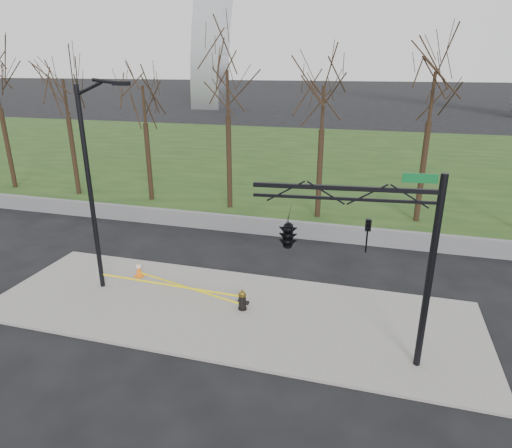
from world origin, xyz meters
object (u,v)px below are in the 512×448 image
(fire_hydrant, at_px, (243,300))
(traffic_cone, at_px, (139,269))
(traffic_signal_mast, at_px, (315,233))
(street_light, at_px, (93,177))

(fire_hydrant, xyz_separation_m, traffic_cone, (-5.06, 1.36, -0.03))
(fire_hydrant, bearing_deg, traffic_signal_mast, -16.72)
(fire_hydrant, xyz_separation_m, traffic_signal_mast, (2.80, -1.96, 3.68))
(street_light, distance_m, traffic_signal_mast, 8.92)
(fire_hydrant, bearing_deg, traffic_cone, -176.72)
(street_light, bearing_deg, traffic_cone, 65.19)
(fire_hydrant, xyz_separation_m, street_light, (-5.85, 0.16, 4.23))
(fire_hydrant, relative_size, traffic_cone, 1.17)
(traffic_cone, height_order, traffic_signal_mast, traffic_signal_mast)
(street_light, xyz_separation_m, traffic_signal_mast, (8.65, -2.13, -0.55))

